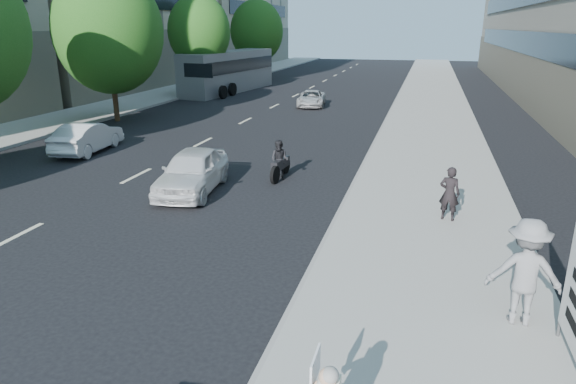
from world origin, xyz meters
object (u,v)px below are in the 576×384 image
(white_sedan_near, at_px, (192,171))
(motorcycle, at_px, (280,162))
(jogger, at_px, (525,272))
(white_sedan_mid, at_px, (87,137))
(pedestrian_woman, at_px, (449,194))
(white_sedan_far, at_px, (311,99))
(bus, at_px, (229,72))

(white_sedan_near, xyz_separation_m, motorcycle, (2.41, 2.18, -0.07))
(white_sedan_near, bearing_deg, jogger, -39.83)
(white_sedan_mid, relative_size, motorcycle, 1.95)
(pedestrian_woman, xyz_separation_m, motorcycle, (-5.74, 3.12, -0.27))
(jogger, height_order, white_sedan_far, jogger)
(jogger, height_order, motorcycle, jogger)
(jogger, distance_m, white_sedan_far, 27.47)
(jogger, xyz_separation_m, white_sedan_mid, (-16.12, 10.00, -0.49))
(white_sedan_near, xyz_separation_m, bus, (-8.92, 26.22, 0.93))
(white_sedan_near, height_order, bus, bus)
(jogger, relative_size, pedestrian_woman, 1.31)
(white_sedan_far, relative_size, bus, 0.31)
(white_sedan_mid, height_order, motorcycle, motorcycle)
(jogger, bearing_deg, white_sedan_near, -31.72)
(jogger, relative_size, white_sedan_mid, 0.50)
(white_sedan_mid, bearing_deg, bus, -90.25)
(white_sedan_mid, xyz_separation_m, white_sedan_far, (6.52, 15.72, -0.13))
(jogger, distance_m, motorcycle, 10.69)
(white_sedan_near, distance_m, motorcycle, 3.25)
(white_sedan_near, relative_size, motorcycle, 2.03)
(jogger, distance_m, white_sedan_near, 11.04)
(pedestrian_woman, height_order, white_sedan_mid, pedestrian_woman)
(white_sedan_mid, relative_size, white_sedan_far, 1.04)
(pedestrian_woman, bearing_deg, bus, -45.84)
(white_sedan_mid, xyz_separation_m, motorcycle, (9.27, -1.82, -0.02))
(bus, bearing_deg, jogger, -53.22)
(pedestrian_woman, bearing_deg, motorcycle, -16.54)
(bus, bearing_deg, white_sedan_near, -63.87)
(pedestrian_woman, distance_m, white_sedan_near, 8.20)
(jogger, bearing_deg, bus, -59.35)
(white_sedan_near, relative_size, white_sedan_mid, 1.04)
(jogger, height_order, pedestrian_woman, jogger)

